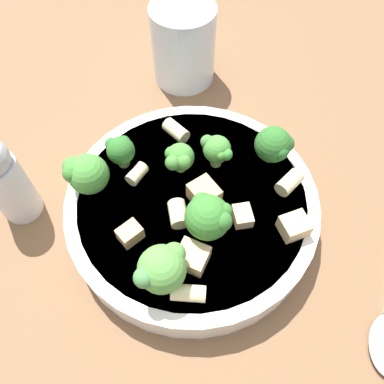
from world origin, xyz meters
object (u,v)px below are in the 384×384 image
broccoli_floret_1 (217,150)px  broccoli_floret_4 (162,268)px  rigatoni_1 (188,293)px  rigatoni_4 (289,183)px  pepper_shaker (4,180)px  broccoli_floret_0 (274,145)px  pasta_bowl (192,205)px  broccoli_floret_6 (85,173)px  chicken_chunk_3 (192,257)px  chicken_chunk_4 (294,226)px  rigatoni_3 (137,174)px  drinking_glass (183,49)px  rigatoni_0 (178,214)px  broccoli_floret_2 (120,150)px  broccoli_floret_5 (209,216)px  rigatoni_2 (176,131)px  chicken_chunk_2 (242,216)px  broccoli_floret_3 (180,158)px  chicken_chunk_1 (204,194)px

broccoli_floret_1 → broccoli_floret_4: 0.13m
broccoli_floret_4 → rigatoni_1: 0.03m
rigatoni_4 → pepper_shaker: pepper_shaker is taller
broccoli_floret_0 → broccoli_floret_4: (0.16, 0.04, 0.00)m
pasta_bowl → broccoli_floret_6: (0.07, -0.07, 0.04)m
chicken_chunk_3 → pepper_shaker: bearing=-60.0°
broccoli_floret_4 → chicken_chunk_4: broccoli_floret_4 is taller
rigatoni_3 → rigatoni_4: size_ratio=0.82×
chicken_chunk_3 → broccoli_floret_6: bearing=-74.9°
rigatoni_4 → chicken_chunk_3: size_ratio=1.03×
drinking_glass → chicken_chunk_3: bearing=54.8°
broccoli_floret_6 → chicken_chunk_4: size_ratio=1.70×
rigatoni_0 → broccoli_floret_2: bearing=-85.6°
broccoli_floret_6 → rigatoni_4: bearing=142.6°
broccoli_floret_5 → drinking_glass: bearing=-121.9°
rigatoni_2 → broccoli_floret_5: bearing=67.6°
broccoli_floret_4 → rigatoni_0: (-0.04, -0.04, -0.02)m
broccoli_floret_5 → chicken_chunk_4: size_ratio=2.02×
pasta_bowl → broccoli_floret_6: bearing=-44.5°
broccoli_floret_2 → broccoli_floret_6: broccoli_floret_6 is taller
pasta_bowl → rigatoni_4: bearing=150.0°
rigatoni_0 → drinking_glass: bearing=-127.9°
pepper_shaker → rigatoni_1: bearing=111.6°
rigatoni_2 → rigatoni_3: 0.07m
broccoli_floret_1 → pepper_shaker: size_ratio=0.35×
rigatoni_3 → chicken_chunk_2: bearing=117.6°
broccoli_floret_3 → chicken_chunk_4: broccoli_floret_3 is taller
broccoli_floret_5 → pepper_shaker: size_ratio=0.47×
broccoli_floret_1 → chicken_chunk_3: (0.08, 0.07, -0.01)m
broccoli_floret_1 → chicken_chunk_4: bearing=94.4°
broccoli_floret_4 → rigatoni_3: size_ratio=2.22×
broccoli_floret_6 → broccoli_floret_0: bearing=153.1°
chicken_chunk_3 → chicken_chunk_4: same height
chicken_chunk_2 → pepper_shaker: bearing=-45.7°
broccoli_floret_1 → rigatoni_4: (-0.04, 0.06, -0.01)m
rigatoni_0 → pepper_shaker: (0.11, -0.12, 0.01)m
chicken_chunk_4 → drinking_glass: drinking_glass is taller
broccoli_floret_3 → chicken_chunk_2: (-0.01, 0.08, -0.01)m
broccoli_floret_1 → chicken_chunk_4: (-0.01, 0.10, -0.01)m
rigatoni_0 → chicken_chunk_3: (0.02, 0.04, -0.00)m
broccoli_floret_2 → rigatoni_1: (0.03, 0.15, -0.01)m
broccoli_floret_0 → broccoli_floret_6: size_ratio=1.01×
rigatoni_0 → chicken_chunk_1: chicken_chunk_1 is taller
rigatoni_3 → chicken_chunk_3: bearing=84.3°
pasta_bowl → drinking_glass: 0.21m
rigatoni_1 → chicken_chunk_4: (-0.11, 0.01, 0.00)m
pasta_bowl → broccoli_floret_0: bearing=172.2°
broccoli_floret_5 → rigatoni_2: broccoli_floret_5 is taller
broccoli_floret_5 → rigatoni_4: 0.10m
broccoli_floret_0 → broccoli_floret_1: (0.05, -0.03, -0.00)m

